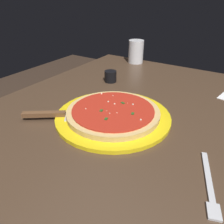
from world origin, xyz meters
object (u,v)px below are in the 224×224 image
Objects in this scene: serving_plate at (112,116)px; fork at (209,186)px; cup_small_sauce at (110,76)px; cup_tall_drink at (136,52)px; pizza_server at (57,114)px; pizza at (112,112)px.

fork is at bearing -111.77° from serving_plate.
serving_plate is 6.96× the size of cup_small_sauce.
cup_tall_drink is 0.31m from cup_small_sauce.
serving_plate is at bearing -54.28° from pizza_server.
pizza_server is at bearing 125.72° from serving_plate.
pizza_server is (-0.10, 0.14, -0.00)m from pizza.
cup_tall_drink is at bearing 6.49° from pizza_server.
pizza is 0.60m from cup_tall_drink.
pizza_server is 0.67m from cup_tall_drink.
pizza is 5.63× the size of cup_small_sauce.
pizza is 1.57× the size of fork.
serving_plate is 0.34m from fork.
serving_plate is 0.17m from pizza_server.
cup_small_sauce reaches higher than serving_plate.
serving_plate is 0.31m from cup_small_sauce.
fork is at bearing -128.03° from cup_small_sauce.
cup_tall_drink reaches higher than cup_small_sauce.
fork is (-0.13, -0.32, -0.02)m from pizza.
pizza reaches higher than pizza_server.
cup_tall_drink reaches higher than pizza_server.
pizza is 0.31m from cup_small_sauce.
cup_small_sauce reaches higher than pizza_server.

